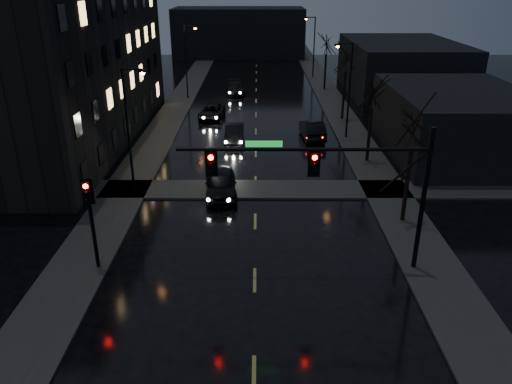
{
  "coord_description": "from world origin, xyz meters",
  "views": [
    {
      "loc": [
        0.1,
        -11.49,
        12.87
      ],
      "look_at": [
        0.05,
        10.83,
        3.2
      ],
      "focal_mm": 35.0,
      "sensor_mm": 36.0,
      "label": 1
    }
  ],
  "objects_px": {
    "oncoming_car_a": "(221,183)",
    "oncoming_car_d": "(236,88)",
    "oncoming_car_c": "(212,112)",
    "lead_car": "(312,129)",
    "oncoming_car_b": "(234,133)"
  },
  "relations": [
    {
      "from": "oncoming_car_b",
      "to": "oncoming_car_d",
      "type": "xyz_separation_m",
      "value": [
        -0.64,
        18.54,
        -0.01
      ]
    },
    {
      "from": "oncoming_car_b",
      "to": "oncoming_car_c",
      "type": "bearing_deg",
      "value": 108.49
    },
    {
      "from": "oncoming_car_b",
      "to": "lead_car",
      "type": "height_order",
      "value": "lead_car"
    },
    {
      "from": "oncoming_car_d",
      "to": "lead_car",
      "type": "distance_m",
      "value": 19.0
    },
    {
      "from": "oncoming_car_c",
      "to": "oncoming_car_d",
      "type": "relative_size",
      "value": 0.97
    },
    {
      "from": "oncoming_car_d",
      "to": "oncoming_car_b",
      "type": "bearing_deg",
      "value": -91.84
    },
    {
      "from": "oncoming_car_a",
      "to": "oncoming_car_d",
      "type": "xyz_separation_m",
      "value": [
        -0.25,
        29.75,
        -0.12
      ]
    },
    {
      "from": "oncoming_car_a",
      "to": "oncoming_car_c",
      "type": "relative_size",
      "value": 1.03
    },
    {
      "from": "oncoming_car_a",
      "to": "lead_car",
      "type": "relative_size",
      "value": 1.02
    },
    {
      "from": "lead_car",
      "to": "oncoming_car_b",
      "type": "bearing_deg",
      "value": 4.36
    },
    {
      "from": "oncoming_car_a",
      "to": "oncoming_car_d",
      "type": "relative_size",
      "value": 1.0
    },
    {
      "from": "oncoming_car_b",
      "to": "oncoming_car_d",
      "type": "bearing_deg",
      "value": 91.79
    },
    {
      "from": "oncoming_car_b",
      "to": "lead_car",
      "type": "distance_m",
      "value": 6.74
    },
    {
      "from": "oncoming_car_b",
      "to": "oncoming_car_d",
      "type": "relative_size",
      "value": 0.89
    },
    {
      "from": "oncoming_car_c",
      "to": "lead_car",
      "type": "relative_size",
      "value": 0.99
    }
  ]
}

